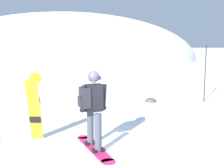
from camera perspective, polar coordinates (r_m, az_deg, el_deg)
ground_plane at (r=5.64m, az=1.15°, el=-15.62°), size 300.00×300.00×0.00m
ridge_peak_main at (r=43.16m, az=-9.20°, el=5.06°), size 37.75×33.97×13.46m
snowboarder_main at (r=6.04m, az=-3.98°, el=-4.83°), size 0.95×1.69×1.71m
spare_snowboard at (r=6.80m, az=-15.40°, el=-4.47°), size 0.28×0.42×1.62m
piste_marker_near at (r=11.58m, az=18.38°, el=2.87°), size 0.20×0.20×2.28m
rock_mid at (r=11.22m, az=7.83°, el=-3.59°), size 0.46×0.39×0.32m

